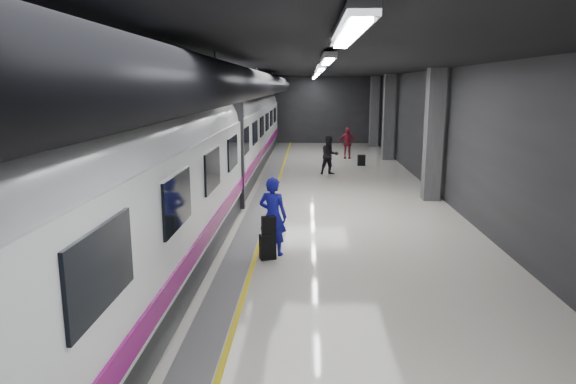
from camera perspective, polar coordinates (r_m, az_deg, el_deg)
ground at (r=16.22m, az=1.25°, el=-2.24°), size 40.00×40.00×0.00m
platform_hall at (r=16.70m, az=0.36°, el=10.44°), size 10.02×40.02×4.51m
train at (r=16.22m, az=-10.30°, el=5.02°), size 3.05×38.00×4.05m
traveler_main at (r=11.97m, az=-1.69°, el=-2.71°), size 0.78×0.63×1.86m
suitcase_main at (r=11.83m, az=-2.27°, el=-6.11°), size 0.41×0.33×0.58m
shoulder_bag at (r=11.70m, az=-2.17°, el=-3.74°), size 0.35×0.25×0.43m
traveler_far_a at (r=22.99m, az=4.63°, el=4.08°), size 1.00×0.88×1.73m
traveler_far_b at (r=28.29m, az=6.59°, el=5.44°), size 1.01×0.46×1.70m
suitcase_far at (r=25.84m, az=8.16°, el=3.51°), size 0.38×0.26×0.54m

